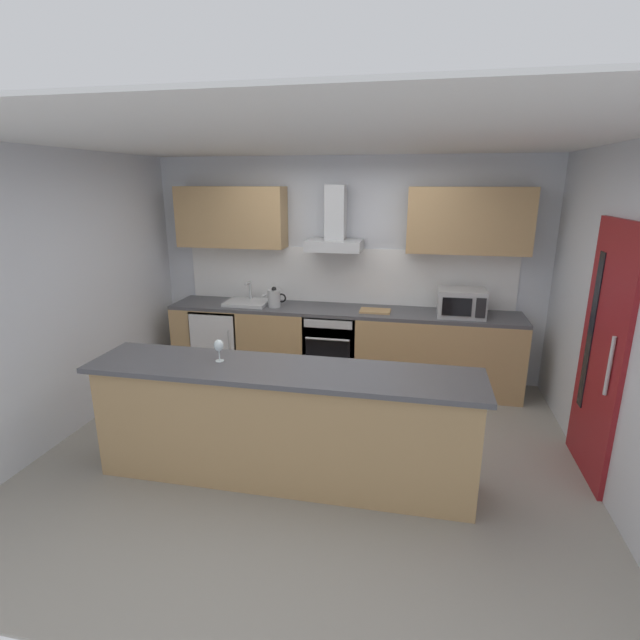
# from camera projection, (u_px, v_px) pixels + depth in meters

# --- Properties ---
(ground) EXTENTS (5.59, 4.51, 0.02)m
(ground) POSITION_uv_depth(u_px,v_px,m) (315.00, 443.00, 4.44)
(ground) COLOR gray
(ceiling) EXTENTS (5.59, 4.51, 0.02)m
(ceiling) POSITION_uv_depth(u_px,v_px,m) (314.00, 141.00, 3.72)
(ceiling) COLOR white
(wall_back) EXTENTS (5.59, 0.12, 2.60)m
(wall_back) POSITION_uv_depth(u_px,v_px,m) (347.00, 269.00, 5.79)
(wall_back) COLOR silver
(wall_back) RESTS_ON ground
(wall_left) EXTENTS (0.12, 4.51, 2.60)m
(wall_left) POSITION_uv_depth(u_px,v_px,m) (71.00, 293.00, 4.54)
(wall_left) COLOR silver
(wall_left) RESTS_ON ground
(wall_right) EXTENTS (0.12, 4.51, 2.60)m
(wall_right) POSITION_uv_depth(u_px,v_px,m) (620.00, 321.00, 3.62)
(wall_right) COLOR silver
(wall_right) RESTS_ON ground
(backsplash_tile) EXTENTS (3.90, 0.02, 0.66)m
(backsplash_tile) POSITION_uv_depth(u_px,v_px,m) (346.00, 276.00, 5.74)
(backsplash_tile) COLOR white
(counter_back) EXTENTS (4.04, 0.60, 0.90)m
(counter_back) POSITION_uv_depth(u_px,v_px,m) (341.00, 346.00, 5.67)
(counter_back) COLOR tan
(counter_back) RESTS_ON ground
(counter_island) EXTENTS (3.03, 0.64, 0.95)m
(counter_island) POSITION_uv_depth(u_px,v_px,m) (283.00, 424.00, 3.77)
(counter_island) COLOR tan
(counter_island) RESTS_ON ground
(upper_cabinets) EXTENTS (3.99, 0.32, 0.70)m
(upper_cabinets) POSITION_uv_depth(u_px,v_px,m) (344.00, 219.00, 5.41)
(upper_cabinets) COLOR tan
(side_door) EXTENTS (0.08, 0.85, 2.05)m
(side_door) POSITION_uv_depth(u_px,v_px,m) (602.00, 353.00, 3.73)
(side_door) COLOR maroon
(side_door) RESTS_ON ground
(oven) EXTENTS (0.60, 0.62, 0.80)m
(oven) POSITION_uv_depth(u_px,v_px,m) (332.00, 345.00, 5.66)
(oven) COLOR slate
(oven) RESTS_ON ground
(refrigerator) EXTENTS (0.58, 0.60, 0.85)m
(refrigerator) POSITION_uv_depth(u_px,v_px,m) (222.00, 341.00, 5.94)
(refrigerator) COLOR white
(refrigerator) RESTS_ON ground
(microwave) EXTENTS (0.50, 0.38, 0.30)m
(microwave) POSITION_uv_depth(u_px,v_px,m) (461.00, 303.00, 5.19)
(microwave) COLOR #B7BABC
(microwave) RESTS_ON counter_back
(sink) EXTENTS (0.50, 0.40, 0.26)m
(sink) POSITION_uv_depth(u_px,v_px,m) (247.00, 302.00, 5.74)
(sink) COLOR silver
(sink) RESTS_ON counter_back
(kettle) EXTENTS (0.29, 0.15, 0.24)m
(kettle) POSITION_uv_depth(u_px,v_px,m) (274.00, 298.00, 5.61)
(kettle) COLOR #B7BABC
(kettle) RESTS_ON counter_back
(range_hood) EXTENTS (0.62, 0.45, 0.72)m
(range_hood) POSITION_uv_depth(u_px,v_px,m) (335.00, 230.00, 5.42)
(range_hood) COLOR #B7BABC
(wine_glass) EXTENTS (0.08, 0.08, 0.18)m
(wine_glass) POSITION_uv_depth(u_px,v_px,m) (219.00, 346.00, 3.75)
(wine_glass) COLOR silver
(wine_glass) RESTS_ON counter_island
(chopping_board) EXTENTS (0.34, 0.22, 0.02)m
(chopping_board) POSITION_uv_depth(u_px,v_px,m) (375.00, 311.00, 5.42)
(chopping_board) COLOR tan
(chopping_board) RESTS_ON counter_back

